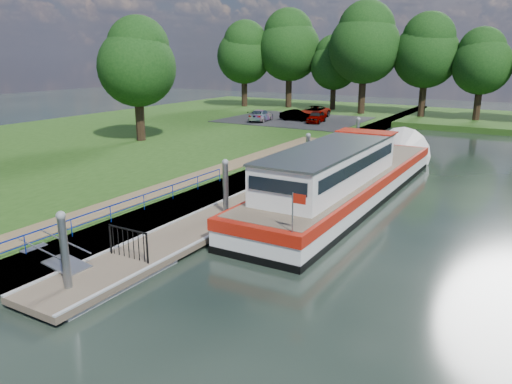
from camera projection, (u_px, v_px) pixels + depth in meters
The scene contains 17 objects.
ground at pixel (82, 292), 16.39m from camera, with size 160.00×160.00×0.00m, color black.
riverbank at pixel (76, 153), 37.54m from camera, with size 32.00×90.00×0.78m, color #1E3E11.
bank_edge at pixel (251, 178), 29.98m from camera, with size 1.10×90.00×0.78m, color #473D2D.
footpath at pixel (147, 194), 24.97m from camera, with size 1.60×40.00×0.05m, color brown.
carpark at pixel (294, 120), 53.10m from camera, with size 14.00×12.00×0.06m, color black.
blue_fence at pixel (92, 216), 19.87m from camera, with size 0.04×18.04×0.72m.
pontoon at pixel (272, 194), 27.13m from camera, with size 2.50×30.00×0.56m.
mooring_piles at pixel (272, 175), 26.84m from camera, with size 0.30×27.30×3.55m.
gangway at pixel (56, 258), 17.54m from camera, with size 2.58×1.00×0.92m.
gate_panel at pixel (128, 239), 17.91m from camera, with size 1.85×0.05×1.15m.
barge at pixel (351, 178), 27.01m from camera, with size 4.36×21.15×4.78m.
horizon_trees at pixel (414, 50), 55.45m from camera, with size 54.38×10.03×12.87m.
bank_tree_a at pixel (137, 61), 39.00m from camera, with size 6.12×6.12×9.72m.
car_a at pixel (316, 117), 50.35m from camera, with size 1.38×3.44×1.17m, color #999999.
car_b at pixel (296, 115), 51.91m from camera, with size 1.18×3.37×1.11m, color #999999.
car_c at pixel (261, 115), 51.64m from camera, with size 1.64×4.04×1.17m, color #999999.
car_d at pixel (313, 112), 54.07m from camera, with size 2.11×4.58×1.27m, color #999999.
Camera 1 is at (12.50, -9.94, 7.57)m, focal length 35.00 mm.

